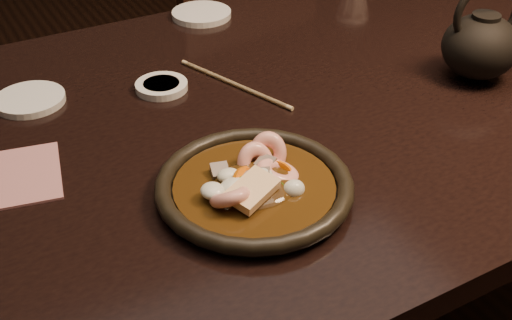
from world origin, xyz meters
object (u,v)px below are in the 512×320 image
table (346,120)px  teapot (481,43)px  plate (254,187)px  chair (224,69)px

table → teapot: 0.26m
plate → teapot: teapot is taller
chair → teapot: bearing=90.9°
table → plate: bearing=-146.7°
chair → plate: chair is taller
chair → table: bearing=74.4°
table → chair: bearing=83.5°
table → teapot: teapot is taller
table → plate: plate is taller
plate → teapot: 0.51m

